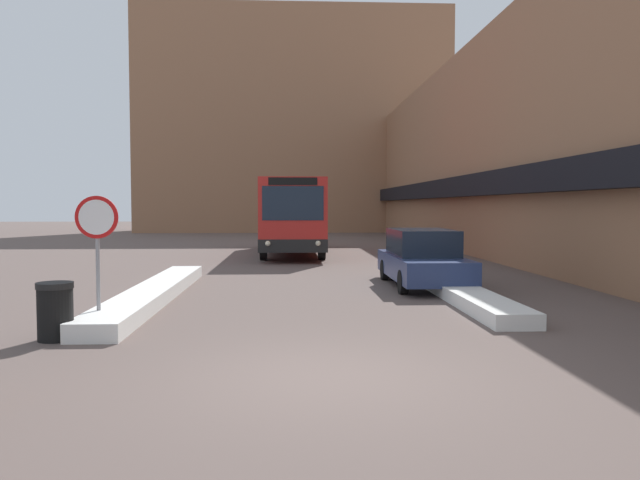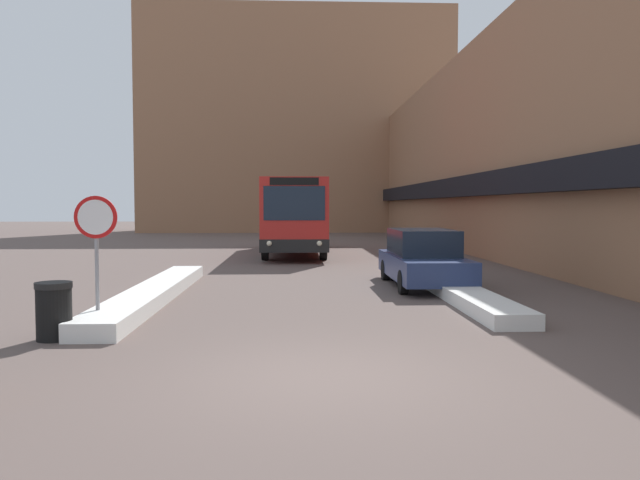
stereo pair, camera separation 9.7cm
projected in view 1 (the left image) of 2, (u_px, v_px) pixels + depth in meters
The scene contains 9 objects.
ground_plane at pixel (324, 378), 7.96m from camera, with size 160.00×160.00×0.00m, color brown.
building_row_right at pixel (491, 157), 32.13m from camera, with size 5.50×60.00×9.41m.
building_backdrop_far at pixel (294, 125), 53.94m from camera, with size 26.00×8.00×18.45m.
snow_bank_left at pixel (154, 293), 14.60m from camera, with size 0.90×9.53×0.32m.
snow_bank_right at pixel (461, 293), 14.67m from camera, with size 0.90×7.66×0.30m.
city_bus at pixel (292, 215), 28.35m from camera, with size 2.63×10.63×3.28m.
parked_car_front at pixel (422, 258), 16.98m from camera, with size 1.82×4.76×1.55m.
stop_sign at pixel (97, 232), 11.07m from camera, with size 0.76×0.08×2.37m.
trash_bin at pixel (55, 311), 10.14m from camera, with size 0.59×0.59×0.95m.
Camera 1 is at (-0.44, -7.84, 2.19)m, focal length 35.00 mm.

